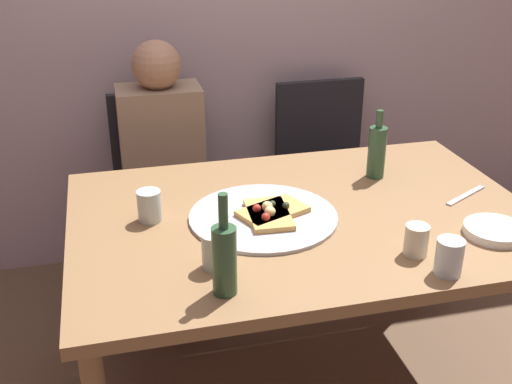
# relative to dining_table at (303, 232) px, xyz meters

# --- Properties ---
(dining_table) EXTENTS (1.53, 1.04, 0.75)m
(dining_table) POSITION_rel_dining_table_xyz_m (0.00, 0.00, 0.00)
(dining_table) COLOR olive
(dining_table) RESTS_ON ground_plane
(pizza_tray) EXTENTS (0.49, 0.49, 0.01)m
(pizza_tray) POSITION_rel_dining_table_xyz_m (-0.14, -0.00, 0.08)
(pizza_tray) COLOR #ADADB2
(pizza_tray) RESTS_ON dining_table
(pizza_slice_last) EXTENTS (0.25, 0.21, 0.05)m
(pizza_slice_last) POSITION_rel_dining_table_xyz_m (-0.11, 0.00, 0.10)
(pizza_slice_last) COLOR tan
(pizza_slice_last) RESTS_ON pizza_tray
(pizza_slice_extra) EXTENTS (0.14, 0.23, 0.05)m
(pizza_slice_extra) POSITION_rel_dining_table_xyz_m (-0.13, -0.02, 0.10)
(pizza_slice_extra) COLOR tan
(pizza_slice_extra) RESTS_ON pizza_tray
(wine_bottle) EXTENTS (0.07, 0.07, 0.29)m
(wine_bottle) POSITION_rel_dining_table_xyz_m (-0.34, -0.39, 0.18)
(wine_bottle) COLOR #2D5133
(wine_bottle) RESTS_ON dining_table
(beer_bottle) EXTENTS (0.07, 0.07, 0.26)m
(beer_bottle) POSITION_rel_dining_table_xyz_m (0.35, 0.23, 0.17)
(beer_bottle) COLOR #2D5133
(beer_bottle) RESTS_ON dining_table
(tumbler_near) EXTENTS (0.08, 0.08, 0.10)m
(tumbler_near) POSITION_rel_dining_table_xyz_m (-0.50, 0.08, 0.12)
(tumbler_near) COLOR #B7C6BC
(tumbler_near) RESTS_ON dining_table
(tumbler_far) EXTENTS (0.08, 0.08, 0.11)m
(tumbler_far) POSITION_rel_dining_table_xyz_m (0.27, -0.45, 0.12)
(tumbler_far) COLOR silver
(tumbler_far) RESTS_ON dining_table
(wine_glass) EXTENTS (0.07, 0.07, 0.11)m
(wine_glass) POSITION_rel_dining_table_xyz_m (-0.35, -0.26, 0.12)
(wine_glass) COLOR #B7C6BC
(wine_glass) RESTS_ON dining_table
(short_glass) EXTENTS (0.07, 0.07, 0.09)m
(short_glass) POSITION_rel_dining_table_xyz_m (0.24, -0.33, 0.12)
(short_glass) COLOR beige
(short_glass) RESTS_ON dining_table
(plate_stack) EXTENTS (0.19, 0.19, 0.03)m
(plate_stack) POSITION_rel_dining_table_xyz_m (0.53, -0.28, 0.09)
(plate_stack) COLOR white
(plate_stack) RESTS_ON dining_table
(table_knife) EXTENTS (0.20, 0.12, 0.01)m
(table_knife) POSITION_rel_dining_table_xyz_m (0.59, -0.01, 0.07)
(table_knife) COLOR #B7B7BC
(table_knife) RESTS_ON dining_table
(chair_left) EXTENTS (0.44, 0.44, 0.90)m
(chair_left) POSITION_rel_dining_table_xyz_m (-0.38, 0.92, -0.16)
(chair_left) COLOR black
(chair_left) RESTS_ON ground_plane
(chair_right) EXTENTS (0.44, 0.44, 0.90)m
(chair_right) POSITION_rel_dining_table_xyz_m (0.42, 0.92, -0.16)
(chair_right) COLOR black
(chair_right) RESTS_ON ground_plane
(guest_in_sweater) EXTENTS (0.36, 0.56, 1.17)m
(guest_in_sweater) POSITION_rel_dining_table_xyz_m (-0.38, 0.77, -0.04)
(guest_in_sweater) COLOR #937A60
(guest_in_sweater) RESTS_ON ground_plane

